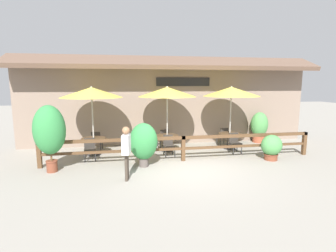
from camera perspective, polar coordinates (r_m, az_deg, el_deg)
ground_plane at (r=9.15m, az=4.82°, el=-9.39°), size 60.00×60.00×0.00m
building_facade at (r=12.71m, az=0.26°, el=5.82°), size 14.28×1.49×4.23m
patio_railing at (r=9.95m, az=3.34°, el=-3.70°), size 10.40×0.14×0.95m
patio_umbrella_near at (r=10.97m, az=-16.33°, el=7.02°), size 2.48×2.48×2.81m
dining_table_near at (r=11.21m, az=-15.87°, el=-3.25°), size 1.00×1.00×0.70m
chair_near_streetside at (r=10.50m, az=-16.68°, el=-4.64°), size 0.47×0.47×0.85m
chair_near_wallside at (r=11.97m, az=-15.30°, el=-2.90°), size 0.47×0.47×0.85m
patio_umbrella_middle at (r=11.16m, az=-0.19°, el=7.42°), size 2.48×2.48×2.81m
dining_table_middle at (r=11.40m, az=-0.18°, el=-2.69°), size 1.00×1.00×0.70m
chair_middle_streetside at (r=10.70m, az=0.17°, el=-3.99°), size 0.44×0.44×0.85m
chair_middle_wallside at (r=12.13m, az=-1.00°, el=-2.42°), size 0.51×0.51×0.85m
patio_umbrella_far at (r=11.93m, az=13.63°, el=7.28°), size 2.48×2.48×2.81m
dining_table_far at (r=12.16m, az=13.27°, el=-2.19°), size 1.00×1.00×0.70m
chair_far_streetside at (r=11.51m, az=14.32°, el=-3.34°), size 0.45×0.45×0.85m
chair_far_wallside at (r=12.81m, az=11.86°, el=-1.99°), size 0.45×0.45×0.85m
potted_plant_small_flowering at (r=9.38m, az=-24.41°, el=-1.02°), size 1.02×0.92×2.24m
potted_plant_broad_leaf at (r=9.24m, az=-5.35°, el=-3.52°), size 0.99×0.89×1.56m
potted_plant_tall_tropical at (r=10.84m, az=21.59°, el=-4.20°), size 0.80×0.72×0.98m
potted_plant_entrance_palm at (r=13.86m, az=19.24°, el=-0.12°), size 0.85×0.77×1.52m
pedestrian at (r=7.95m, az=-9.07°, el=-4.36°), size 0.29×0.57×1.66m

